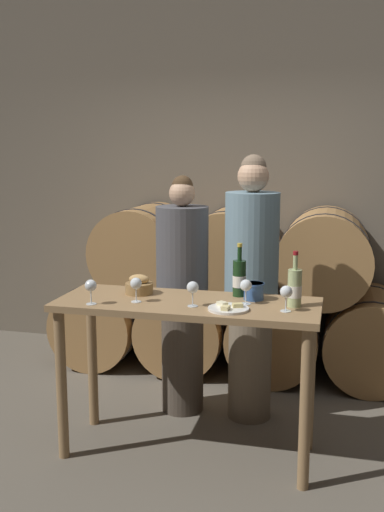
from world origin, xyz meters
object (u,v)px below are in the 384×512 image
at_px(person_left, 182,295).
at_px(wine_glass_far_left, 91,286).
at_px(wine_glass_right, 246,286).
at_px(wine_bottle_red, 239,278).
at_px(wine_glass_center, 193,288).
at_px(bread_basket, 139,286).
at_px(person_right, 251,288).
at_px(blue_crock, 254,290).
at_px(wine_glass_left, 136,284).
at_px(wine_glass_far_right, 286,293).
at_px(cheese_plate, 228,308).
at_px(tasting_table, 187,328).
at_px(wine_bottle_white, 295,288).

xyz_separation_m(person_left, wine_glass_far_left, (-0.33, -0.80, 0.22)).
bearing_deg(wine_glass_right, wine_bottle_red, 110.47).
distance_m(person_left, wine_glass_center, 0.78).
bearing_deg(wine_glass_right, bread_basket, 172.08).
bearing_deg(person_right, blue_crock, -80.09).
distance_m(wine_glass_left, wine_glass_far_right, 0.87).
height_order(bread_basket, wine_glass_right, wine_glass_right).
distance_m(person_left, person_right, 0.49).
xyz_separation_m(bread_basket, wine_glass_left, (0.05, -0.20, 0.06)).
height_order(wine_bottle_red, wine_glass_left, wine_bottle_red).
xyz_separation_m(cheese_plate, wine_glass_center, (-0.21, 0.03, 0.10)).
xyz_separation_m(person_right, wine_glass_left, (-0.58, -0.69, 0.14)).
distance_m(person_left, blue_crock, 0.75).
height_order(cheese_plate, wine_glass_far_left, wine_glass_far_left).
relative_size(tasting_table, person_left, 0.93).
distance_m(blue_crock, cheese_plate, 0.29).
distance_m(tasting_table, wine_glass_right, 0.44).
distance_m(cheese_plate, wine_glass_left, 0.57).
relative_size(wine_bottle_white, bread_basket, 1.87).
xyz_separation_m(wine_bottle_white, blue_crock, (-0.25, 0.10, -0.05)).
xyz_separation_m(person_right, wine_glass_right, (0.05, -0.58, 0.14)).
relative_size(wine_bottle_white, wine_glass_far_right, 2.20).
bearing_deg(wine_bottle_red, wine_glass_right, -69.53).
xyz_separation_m(tasting_table, wine_bottle_red, (0.27, 0.20, 0.27)).
distance_m(tasting_table, wine_glass_far_right, 0.65).
relative_size(cheese_plate, wine_glass_center, 1.58).
height_order(person_right, wine_glass_left, person_right).
xyz_separation_m(tasting_table, wine_glass_left, (-0.29, -0.09, 0.27)).
distance_m(wine_bottle_red, wine_glass_far_right, 0.42).
relative_size(person_left, wine_bottle_red, 5.12).
relative_size(wine_glass_far_left, wine_glass_left, 1.00).
relative_size(tasting_table, wine_glass_right, 10.62).
bearing_deg(wine_glass_left, wine_glass_center, -2.70).
bearing_deg(wine_glass_far_right, wine_glass_right, 157.19).
relative_size(wine_glass_left, wine_glass_far_right, 1.00).
relative_size(cheese_plate, wine_glass_left, 1.58).
bearing_deg(cheese_plate, wine_glass_far_right, 8.55).
xyz_separation_m(tasting_table, person_left, (-0.19, 0.60, 0.04)).
bearing_deg(cheese_plate, blue_crock, 68.65).
height_order(bread_basket, cheese_plate, bread_basket).
distance_m(bread_basket, wine_glass_left, 0.21).
bearing_deg(person_left, wine_glass_far_right, -41.60).
bearing_deg(cheese_plate, wine_glass_center, 172.65).
bearing_deg(wine_glass_far_right, cheese_plate, -171.45).
bearing_deg(tasting_table, cheese_plate, -25.92).
bearing_deg(wine_glass_left, wine_glass_right, 9.37).
distance_m(wine_glass_right, wine_glass_far_right, 0.26).
bearing_deg(wine_glass_center, wine_glass_far_right, 2.15).
bearing_deg(tasting_table, wine_glass_far_left, -159.04).
relative_size(person_right, blue_crock, 14.36).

